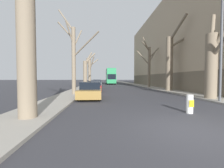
# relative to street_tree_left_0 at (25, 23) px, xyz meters

# --- Properties ---
(ground_plane) EXTENTS (300.00, 300.00, 0.00)m
(ground_plane) POSITION_rel_street_tree_left_0_xyz_m (6.03, -1.84, -3.96)
(ground_plane) COLOR #333338
(sidewalk_left) EXTENTS (2.44, 120.00, 0.12)m
(sidewalk_left) POSITION_rel_street_tree_left_0_xyz_m (-0.15, 48.16, -3.90)
(sidewalk_left) COLOR gray
(sidewalk_left) RESTS_ON ground
(sidewalk_right) EXTENTS (2.44, 120.00, 0.12)m
(sidewalk_right) POSITION_rel_street_tree_left_0_xyz_m (12.21, 48.16, -3.90)
(sidewalk_right) COLOR gray
(sidewalk_right) RESTS_ON ground
(building_facade_right) EXTENTS (10.08, 37.55, 14.99)m
(building_facade_right) POSITION_rel_street_tree_left_0_xyz_m (18.42, 21.84, 3.52)
(building_facade_right) COLOR tan
(building_facade_right) RESTS_ON ground
(street_tree_left_0) EXTENTS (4.36, 4.38, 7.52)m
(street_tree_left_0) POSITION_rel_street_tree_left_0_xyz_m (0.00, 0.00, 0.00)
(street_tree_left_0) COLOR #7A6B56
(street_tree_left_0) RESTS_ON ground
(street_tree_left_1) EXTENTS (4.47, 3.51, 9.07)m
(street_tree_left_1) POSITION_rel_street_tree_left_0_xyz_m (0.31, 9.02, 0.02)
(street_tree_left_1) COLOR #7A6B56
(street_tree_left_1) RESTS_ON ground
(street_tree_left_2) EXTENTS (2.13, 2.25, 6.45)m
(street_tree_left_2) POSITION_rel_street_tree_left_0_xyz_m (0.41, 19.64, -1.17)
(street_tree_left_2) COLOR #7A6B56
(street_tree_left_2) RESTS_ON ground
(street_tree_left_3) EXTENTS (2.75, 3.44, 6.64)m
(street_tree_left_3) POSITION_rel_street_tree_left_0_xyz_m (0.34, 29.29, -0.55)
(street_tree_left_3) COLOR #7A6B56
(street_tree_left_3) RESTS_ON ground
(street_tree_right_0) EXTENTS (2.23, 4.80, 7.18)m
(street_tree_right_0) POSITION_rel_street_tree_left_0_xyz_m (11.93, 5.01, -0.85)
(street_tree_right_0) COLOR #7A6B56
(street_tree_right_0) RESTS_ON ground
(street_tree_right_1) EXTENTS (3.37, 5.55, 9.15)m
(street_tree_right_1) POSITION_rel_street_tree_left_0_xyz_m (12.10, 12.68, 0.05)
(street_tree_right_1) COLOR #7A6B56
(street_tree_right_1) RESTS_ON ground
(street_tree_right_2) EXTENTS (4.85, 1.81, 9.05)m
(street_tree_right_2) POSITION_rel_street_tree_left_0_xyz_m (11.83, 20.65, 0.32)
(street_tree_right_2) COLOR #7A6B56
(street_tree_right_2) RESTS_ON ground
(double_decker_bus) EXTENTS (2.51, 10.39, 4.42)m
(double_decker_bus) POSITION_rel_street_tree_left_0_xyz_m (5.74, 37.86, -1.46)
(double_decker_bus) COLOR #1E7F47
(double_decker_bus) RESTS_ON ground
(parked_car_0) EXTENTS (1.85, 4.23, 1.41)m
(parked_car_0) POSITION_rel_street_tree_left_0_xyz_m (2.16, 6.42, -3.30)
(parked_car_0) COLOR olive
(parked_car_0) RESTS_ON ground
(parked_car_1) EXTENTS (1.89, 4.50, 1.38)m
(parked_car_1) POSITION_rel_street_tree_left_0_xyz_m (2.16, 13.27, -3.31)
(parked_car_1) COLOR maroon
(parked_car_1) RESTS_ON ground
(parked_car_2) EXTENTS (1.71, 4.30, 1.31)m
(parked_car_2) POSITION_rel_street_tree_left_0_xyz_m (2.16, 19.10, -3.34)
(parked_car_2) COLOR #4C5156
(parked_car_2) RESTS_ON ground
(parked_car_3) EXTENTS (1.75, 4.45, 1.42)m
(parked_car_3) POSITION_rel_street_tree_left_0_xyz_m (2.16, 25.48, -3.29)
(parked_car_3) COLOR #9EA3AD
(parked_car_3) RESTS_ON ground
(lamp_post) EXTENTS (1.40, 0.20, 8.68)m
(lamp_post) POSITION_rel_street_tree_left_0_xyz_m (11.26, 3.45, 0.84)
(lamp_post) COLOR #4C4F54
(lamp_post) RESTS_ON ground
(traffic_bollard) EXTENTS (0.32, 0.33, 0.92)m
(traffic_bollard) POSITION_rel_street_tree_left_0_xyz_m (7.44, 0.63, -3.51)
(traffic_bollard) COLOR white
(traffic_bollard) RESTS_ON ground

